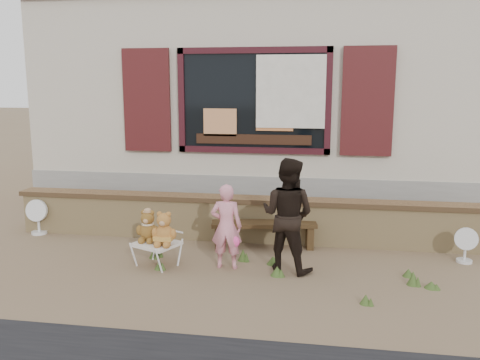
% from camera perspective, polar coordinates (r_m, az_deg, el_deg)
% --- Properties ---
extents(ground, '(80.00, 80.00, 0.00)m').
position_cam_1_polar(ground, '(6.79, -0.83, -9.26)').
color(ground, brown).
rests_on(ground, ground).
extents(shopfront, '(8.04, 5.13, 4.00)m').
position_cam_1_polar(shopfront, '(10.83, 3.37, 9.02)').
color(shopfront, '#A59A85').
rests_on(shopfront, ground).
extents(brick_wall, '(7.10, 0.36, 0.67)m').
position_cam_1_polar(brick_wall, '(7.63, 0.49, -4.31)').
color(brick_wall, tan).
rests_on(brick_wall, ground).
extents(bench, '(1.52, 0.56, 0.38)m').
position_cam_1_polar(bench, '(7.31, 2.71, -5.52)').
color(bench, '#322211').
rests_on(bench, ground).
extents(folding_chair, '(0.65, 0.62, 0.32)m').
position_cam_1_polar(folding_chair, '(6.67, -9.34, -7.18)').
color(folding_chair, silver).
rests_on(folding_chair, ground).
extents(teddy_bear_left, '(0.39, 0.37, 0.42)m').
position_cam_1_polar(teddy_bear_left, '(6.70, -10.29, -5.01)').
color(teddy_bear_left, brown).
rests_on(teddy_bear_left, folding_chair).
extents(teddy_bear_right, '(0.41, 0.39, 0.44)m').
position_cam_1_polar(teddy_bear_right, '(6.51, -8.50, -5.31)').
color(teddy_bear_right, '#915D28').
rests_on(teddy_bear_right, folding_chair).
extents(child, '(0.40, 0.27, 1.09)m').
position_cam_1_polar(child, '(6.46, -1.54, -5.23)').
color(child, pink).
rests_on(child, ground).
extents(adult, '(0.84, 0.75, 1.44)m').
position_cam_1_polar(adult, '(6.36, 5.36, -3.92)').
color(adult, black).
rests_on(adult, ground).
extents(fan_left, '(0.34, 0.24, 0.56)m').
position_cam_1_polar(fan_left, '(8.57, -21.72, -3.83)').
color(fan_left, silver).
rests_on(fan_left, ground).
extents(fan_right, '(0.31, 0.20, 0.48)m').
position_cam_1_polar(fan_right, '(7.35, 23.99, -6.66)').
color(fan_right, silver).
rests_on(fan_right, ground).
extents(grass_tufts, '(3.65, 1.26, 0.16)m').
position_cam_1_polar(grass_tufts, '(6.48, 4.48, -9.70)').
color(grass_tufts, '#395120').
rests_on(grass_tufts, ground).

